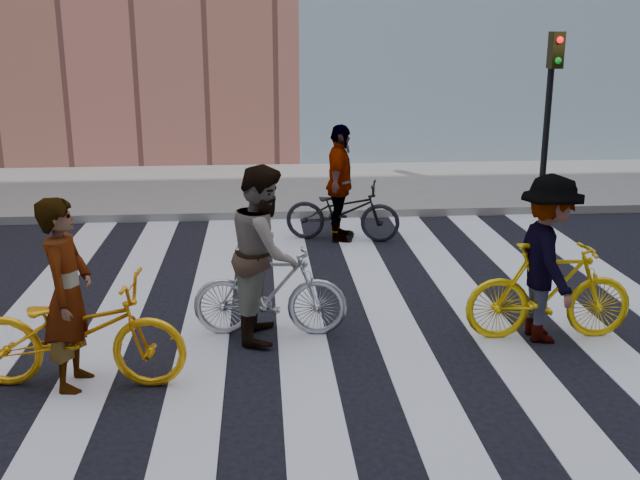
{
  "coord_description": "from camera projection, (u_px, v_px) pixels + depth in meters",
  "views": [
    {
      "loc": [
        -0.98,
        -8.3,
        3.36
      ],
      "look_at": [
        -0.28,
        0.3,
        0.93
      ],
      "focal_mm": 42.0,
      "sensor_mm": 36.0,
      "label": 1
    }
  ],
  "objects": [
    {
      "name": "sidewalk_far",
      "position": [
        306.0,
        187.0,
        16.13
      ],
      "size": [
        100.0,
        5.0,
        0.15
      ],
      "primitive_type": "cube",
      "color": "gray",
      "rests_on": "ground"
    },
    {
      "name": "zebra_crosswalk",
      "position": [
        346.0,
        320.0,
        8.95
      ],
      "size": [
        8.25,
        10.0,
        0.01
      ],
      "color": "silver",
      "rests_on": "ground"
    },
    {
      "name": "bike_yellow_right",
      "position": [
        549.0,
        291.0,
        8.3
      ],
      "size": [
        1.88,
        0.6,
        1.12
      ],
      "primitive_type": "imported",
      "rotation": [
        0.0,
        0.0,
        1.53
      ],
      "color": "yellow",
      "rests_on": "ground"
    },
    {
      "name": "rider_left",
      "position": [
        68.0,
        294.0,
        7.08
      ],
      "size": [
        0.51,
        0.72,
        1.88
      ],
      "primitive_type": "imported",
      "rotation": [
        0.0,
        0.0,
        1.48
      ],
      "color": "slate",
      "rests_on": "ground"
    },
    {
      "name": "rider_rear",
      "position": [
        340.0,
        183.0,
        12.11
      ],
      "size": [
        0.71,
        1.19,
        1.91
      ],
      "primitive_type": "imported",
      "rotation": [
        0.0,
        0.0,
        1.34
      ],
      "color": "slate",
      "rests_on": "ground"
    },
    {
      "name": "ground",
      "position": [
        346.0,
        321.0,
        8.95
      ],
      "size": [
        100.0,
        100.0,
        0.0
      ],
      "primitive_type": "plane",
      "color": "black",
      "rests_on": "ground"
    },
    {
      "name": "bike_silver_mid",
      "position": [
        270.0,
        292.0,
        8.4
      ],
      "size": [
        1.77,
        0.65,
        1.04
      ],
      "primitive_type": "imported",
      "rotation": [
        0.0,
        0.0,
        1.48
      ],
      "color": "#ADB0B8",
      "rests_on": "ground"
    },
    {
      "name": "bike_dark_rear",
      "position": [
        343.0,
        211.0,
        12.24
      ],
      "size": [
        1.97,
        1.06,
        0.98
      ],
      "primitive_type": "imported",
      "rotation": [
        0.0,
        0.0,
        1.34
      ],
      "color": "black",
      "rests_on": "ground"
    },
    {
      "name": "traffic_signal",
      "position": [
        551.0,
        90.0,
        13.78
      ],
      "size": [
        0.22,
        0.42,
        3.33
      ],
      "color": "black",
      "rests_on": "ground"
    },
    {
      "name": "rider_mid",
      "position": [
        265.0,
        253.0,
        8.27
      ],
      "size": [
        0.83,
        1.02,
        1.96
      ],
      "primitive_type": "imported",
      "rotation": [
        0.0,
        0.0,
        1.48
      ],
      "color": "slate",
      "rests_on": "ground"
    },
    {
      "name": "rider_right",
      "position": [
        548.0,
        259.0,
        8.19
      ],
      "size": [
        0.74,
        1.24,
        1.87
      ],
      "primitive_type": "imported",
      "rotation": [
        0.0,
        0.0,
        1.53
      ],
      "color": "slate",
      "rests_on": "ground"
    },
    {
      "name": "bike_yellow_left",
      "position": [
        77.0,
        332.0,
        7.19
      ],
      "size": [
        2.17,
        0.93,
        1.11
      ],
      "primitive_type": "imported",
      "rotation": [
        0.0,
        0.0,
        1.48
      ],
      "color": "#FFAC0E",
      "rests_on": "ground"
    }
  ]
}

